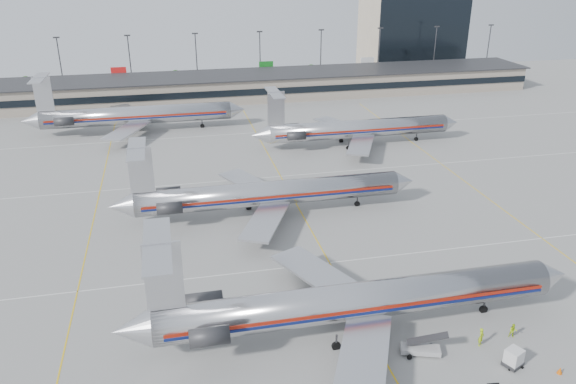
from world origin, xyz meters
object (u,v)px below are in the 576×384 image
object	(u,v)px
uld_container	(514,358)
belt_loader	(421,348)
jet_foreground	(350,301)
jet_second_row	(264,193)

from	to	relation	value
uld_container	belt_loader	bearing A→B (deg)	130.84
jet_foreground	uld_container	world-z (taller)	jet_foreground
jet_foreground	jet_second_row	world-z (taller)	jet_foreground
jet_foreground	jet_second_row	size ratio (longest dim) A/B	1.05
jet_foreground	jet_second_row	distance (m)	29.30
jet_second_row	belt_loader	size ratio (longest dim) A/B	9.84
uld_container	jet_foreground	bearing A→B (deg)	123.59
uld_container	belt_loader	xyz separation A→B (m)	(-7.64, 3.48, -0.28)
jet_foreground	jet_second_row	xyz separation A→B (m)	(-3.53, 29.09, -0.19)
uld_container	belt_loader	world-z (taller)	belt_loader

